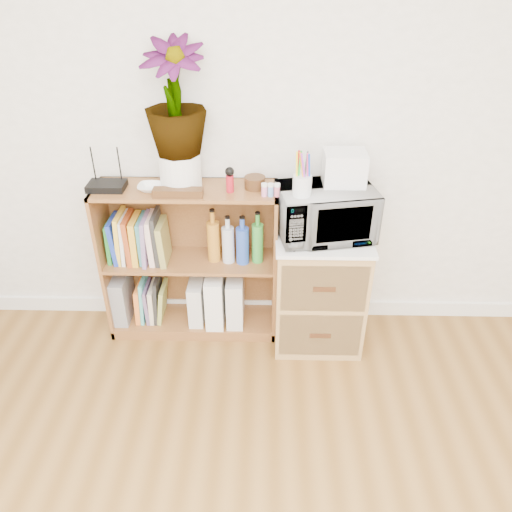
{
  "coord_description": "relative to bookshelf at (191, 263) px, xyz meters",
  "views": [
    {
      "loc": [
        0.09,
        -0.35,
        2.06
      ],
      "look_at": [
        0.04,
        1.95,
        0.62
      ],
      "focal_mm": 35.0,
      "sensor_mm": 36.0,
      "label": 1
    }
  ],
  "objects": [
    {
      "name": "magazine_holder_left",
      "position": [
        0.02,
        -0.01,
        -0.27
      ],
      "size": [
        0.09,
        0.22,
        0.27
      ],
      "primitive_type": "cube",
      "color": "silver",
      "rests_on": "bookshelf"
    },
    {
      "name": "magazine_holder_right",
      "position": [
        0.26,
        -0.01,
        -0.25
      ],
      "size": [
        0.1,
        0.25,
        0.31
      ],
      "primitive_type": "cube",
      "color": "silver",
      "rests_on": "bookshelf"
    },
    {
      "name": "cookbooks",
      "position": [
        -0.29,
        0.0,
        0.16
      ],
      "size": [
        0.34,
        0.2,
        0.3
      ],
      "color": "#23832D",
      "rests_on": "bookshelf"
    },
    {
      "name": "microwave",
      "position": [
        0.75,
        -0.08,
        0.38
      ],
      "size": [
        0.55,
        0.42,
        0.27
      ],
      "primitive_type": "imported",
      "rotation": [
        0.0,
        0.0,
        0.19
      ],
      "color": "white",
      "rests_on": "wicker_unit"
    },
    {
      "name": "pen_cup",
      "position": [
        0.61,
        -0.17,
        0.57
      ],
      "size": [
        0.1,
        0.1,
        0.11
      ],
      "primitive_type": "cylinder",
      "color": "silver",
      "rests_on": "microwave"
    },
    {
      "name": "magazine_holder_mid",
      "position": [
        0.13,
        -0.01,
        -0.24
      ],
      "size": [
        0.11,
        0.27,
        0.33
      ],
      "primitive_type": "cube",
      "color": "white",
      "rests_on": "bookshelf"
    },
    {
      "name": "trinket_box",
      "position": [
        -0.02,
        -0.1,
        0.5
      ],
      "size": [
        0.26,
        0.06,
        0.04
      ],
      "primitive_type": "cube",
      "color": "#3B2410",
      "rests_on": "bookshelf"
    },
    {
      "name": "router",
      "position": [
        -0.41,
        -0.02,
        0.49
      ],
      "size": [
        0.2,
        0.13,
        0.04
      ],
      "primitive_type": "cube",
      "color": "black",
      "rests_on": "bookshelf"
    },
    {
      "name": "wicker_unit",
      "position": [
        0.75,
        -0.08,
        -0.12
      ],
      "size": [
        0.5,
        0.45,
        0.7
      ],
      "primitive_type": "cube",
      "color": "#9E7542",
      "rests_on": "ground"
    },
    {
      "name": "potted_plant",
      "position": [
        -0.02,
        0.02,
        0.95
      ],
      "size": [
        0.32,
        0.32,
        0.57
      ],
      "primitive_type": "imported",
      "color": "#2C6F2F",
      "rests_on": "plant_pot"
    },
    {
      "name": "kokeshi_doll",
      "position": [
        0.25,
        -0.04,
        0.52
      ],
      "size": [
        0.04,
        0.04,
        0.09
      ],
      "primitive_type": "cylinder",
      "color": "#AB1523",
      "rests_on": "bookshelf"
    },
    {
      "name": "lower_books",
      "position": [
        -0.27,
        0.0,
        -0.28
      ],
      "size": [
        0.19,
        0.19,
        0.3
      ],
      "color": "orange",
      "rests_on": "bookshelf"
    },
    {
      "name": "skirting_board",
      "position": [
        0.35,
        0.14,
        -0.42
      ],
      "size": [
        4.0,
        0.02,
        0.1
      ],
      "primitive_type": "cube",
      "color": "white",
      "rests_on": "ground"
    },
    {
      "name": "bookshelf",
      "position": [
        0.0,
        0.0,
        0.0
      ],
      "size": [
        1.0,
        0.3,
        0.95
      ],
      "primitive_type": "cube",
      "color": "brown",
      "rests_on": "ground"
    },
    {
      "name": "white_bowl",
      "position": [
        -0.18,
        -0.03,
        0.49
      ],
      "size": [
        0.13,
        0.13,
        0.03
      ],
      "primitive_type": "imported",
      "color": "white",
      "rests_on": "bookshelf"
    },
    {
      "name": "small_appliance",
      "position": [
        0.84,
        -0.01,
        0.6
      ],
      "size": [
        0.22,
        0.18,
        0.17
      ],
      "primitive_type": "cube",
      "color": "white",
      "rests_on": "microwave"
    },
    {
      "name": "paint_jars",
      "position": [
        0.46,
        -0.09,
        0.5
      ],
      "size": [
        0.12,
        0.04,
        0.06
      ],
      "primitive_type": "cube",
      "color": "pink",
      "rests_on": "bookshelf"
    },
    {
      "name": "liquor_bottles",
      "position": [
        0.34,
        0.0,
        0.17
      ],
      "size": [
        0.47,
        0.07,
        0.31
      ],
      "color": "#BB7923",
      "rests_on": "bookshelf"
    },
    {
      "name": "file_box",
      "position": [
        -0.44,
        0.0,
        -0.25
      ],
      "size": [
        0.09,
        0.24,
        0.3
      ],
      "primitive_type": "cube",
      "color": "gray",
      "rests_on": "bookshelf"
    },
    {
      "name": "wooden_bowl",
      "position": [
        0.38,
        0.01,
        0.51
      ],
      "size": [
        0.11,
        0.11,
        0.06
      ],
      "primitive_type": "cylinder",
      "color": "#3D2610",
      "rests_on": "bookshelf"
    },
    {
      "name": "plant_pot",
      "position": [
        -0.02,
        0.02,
        0.57
      ],
      "size": [
        0.22,
        0.22,
        0.19
      ],
      "primitive_type": "cylinder",
      "color": "white",
      "rests_on": "bookshelf"
    }
  ]
}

